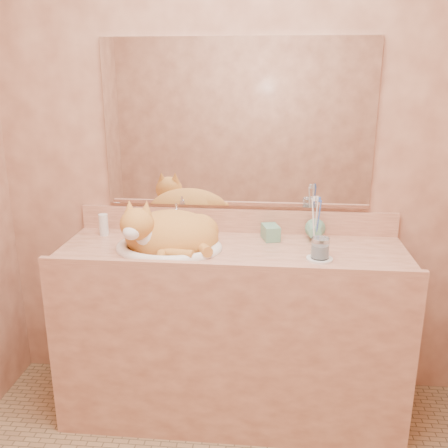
# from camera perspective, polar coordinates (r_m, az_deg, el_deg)

# --- Properties ---
(wall_back) EXTENTS (2.40, 0.02, 2.50)m
(wall_back) POSITION_cam_1_polar(r_m,az_deg,el_deg) (2.47, 1.52, 8.07)
(wall_back) COLOR #935942
(wall_back) RESTS_ON ground
(wall_front) EXTENTS (2.40, 0.02, 2.50)m
(wall_front) POSITION_cam_1_polar(r_m,az_deg,el_deg) (0.60, -13.85, -22.75)
(wall_front) COLOR #935942
(wall_front) RESTS_ON ground
(vanity_counter) EXTENTS (1.60, 0.55, 0.85)m
(vanity_counter) POSITION_cam_1_polar(r_m,az_deg,el_deg) (2.48, 0.89, -12.19)
(vanity_counter) COLOR #9D5E46
(vanity_counter) RESTS_ON floor
(mirror) EXTENTS (1.30, 0.02, 0.80)m
(mirror) POSITION_cam_1_polar(r_m,az_deg,el_deg) (2.44, 1.53, 11.28)
(mirror) COLOR white
(mirror) RESTS_ON wall_back
(sink_basin) EXTENTS (0.55, 0.49, 0.15)m
(sink_basin) POSITION_cam_1_polar(r_m,az_deg,el_deg) (2.30, -6.34, -1.03)
(sink_basin) COLOR white
(sink_basin) RESTS_ON vanity_counter
(faucet) EXTENTS (0.07, 0.11, 0.15)m
(faucet) POSITION_cam_1_polar(r_m,az_deg,el_deg) (2.47, -5.46, 0.31)
(faucet) COLOR silver
(faucet) RESTS_ON vanity_counter
(cat) EXTENTS (0.45, 0.38, 0.24)m
(cat) POSITION_cam_1_polar(r_m,az_deg,el_deg) (2.32, -6.51, -0.86)
(cat) COLOR #BE742B
(cat) RESTS_ON sink_basin
(soap_dispenser) EXTENTS (0.09, 0.09, 0.16)m
(soap_dispenser) POSITION_cam_1_polar(r_m,az_deg,el_deg) (2.37, 5.73, -0.33)
(soap_dispenser) COLOR #68A686
(soap_dispenser) RESTS_ON vanity_counter
(toothbrush_cup) EXTENTS (0.11, 0.11, 0.09)m
(toothbrush_cup) POSITION_cam_1_polar(r_m,az_deg,el_deg) (2.39, 10.38, -1.19)
(toothbrush_cup) COLOR #68A686
(toothbrush_cup) RESTS_ON vanity_counter
(toothbrushes) EXTENTS (0.04, 0.04, 0.24)m
(toothbrushes) POSITION_cam_1_polar(r_m,az_deg,el_deg) (2.37, 10.50, 0.92)
(toothbrushes) COLOR silver
(toothbrushes) RESTS_ON toothbrush_cup
(saucer) EXTENTS (0.11, 0.11, 0.01)m
(saucer) POSITION_cam_1_polar(r_m,az_deg,el_deg) (2.21, 10.86, -3.95)
(saucer) COLOR white
(saucer) RESTS_ON vanity_counter
(water_glass) EXTENTS (0.08, 0.08, 0.09)m
(water_glass) POSITION_cam_1_polar(r_m,az_deg,el_deg) (2.19, 10.94, -2.71)
(water_glass) COLOR silver
(water_glass) RESTS_ON saucer
(lotion_bottle) EXTENTS (0.05, 0.05, 0.11)m
(lotion_bottle) POSITION_cam_1_polar(r_m,az_deg,el_deg) (2.55, -13.60, -0.09)
(lotion_bottle) COLOR silver
(lotion_bottle) RESTS_ON vanity_counter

